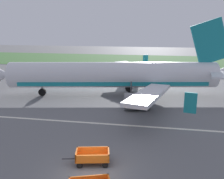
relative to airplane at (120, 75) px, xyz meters
name	(u,v)px	position (x,y,z in m)	size (l,w,h in m)	color
ground_plane	(92,172)	(1.05, -20.50, -3.05)	(220.00, 220.00, 0.00)	slate
grass_strip	(143,60)	(1.05, 39.60, -3.02)	(220.00, 28.00, 0.06)	#3D7033
apron_stripe	(114,124)	(1.05, -11.43, -3.05)	(120.00, 0.36, 0.01)	silver
airplane	(120,75)	(0.00, 0.00, 0.00)	(37.52, 30.30, 11.34)	silver
baggage_cart_second_in_row	(92,157)	(0.79, -19.42, -2.45)	(3.63, 1.89, 1.07)	orange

